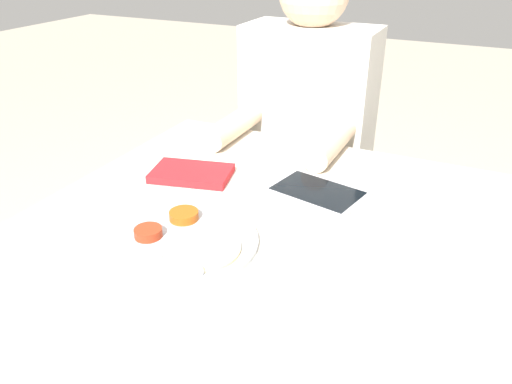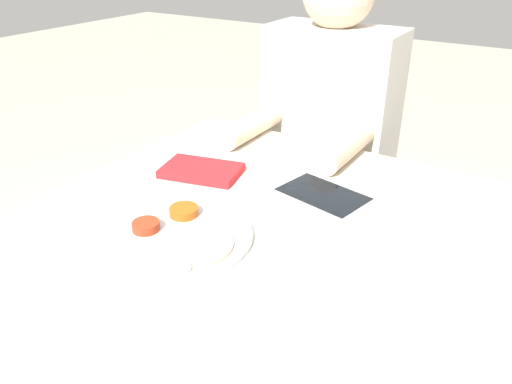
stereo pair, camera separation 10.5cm
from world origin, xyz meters
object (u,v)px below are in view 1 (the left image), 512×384
object	(u,v)px
red_notebook	(192,174)
person_diner	(305,160)
tablet_device	(317,192)
thali_tray	(183,241)

from	to	relation	value
red_notebook	person_diner	distance (m)	0.54
red_notebook	tablet_device	world-z (taller)	red_notebook
thali_tray	red_notebook	bearing A→B (deg)	119.01
red_notebook	person_diner	bearing A→B (deg)	76.99
thali_tray	person_diner	world-z (taller)	person_diner
red_notebook	thali_tray	bearing A→B (deg)	-60.99
thali_tray	red_notebook	size ratio (longest dim) A/B	1.38
tablet_device	person_diner	distance (m)	0.52
tablet_device	person_diner	world-z (taller)	person_diner
thali_tray	tablet_device	xyz separation A→B (m)	(0.17, 0.32, -0.00)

